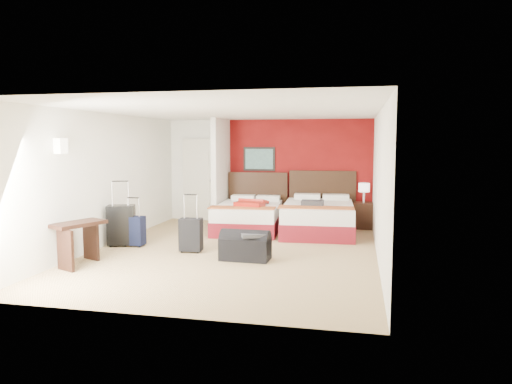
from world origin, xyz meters
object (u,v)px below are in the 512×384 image
(desk, at_px, (79,243))
(bed_right, at_px, (318,219))
(duffel_bag, at_px, (245,248))
(table_lamp, at_px, (364,193))
(red_suitcase_open, at_px, (252,203))
(suitcase_navy, at_px, (134,232))
(suitcase_black, at_px, (121,226))
(suitcase_charcoal, at_px, (191,236))
(bed_left, at_px, (248,218))
(nightstand, at_px, (363,215))

(desk, bearing_deg, bed_right, 67.45)
(duffel_bag, xyz_separation_m, desk, (-2.53, -0.88, 0.14))
(bed_right, bearing_deg, table_lamp, 37.35)
(red_suitcase_open, height_order, suitcase_navy, red_suitcase_open)
(table_lamp, bearing_deg, suitcase_black, -147.84)
(suitcase_charcoal, relative_size, suitcase_navy, 1.07)
(table_lamp, relative_size, desk, 0.53)
(desk, bearing_deg, red_suitcase_open, 81.03)
(suitcase_black, relative_size, suitcase_navy, 1.38)
(bed_left, relative_size, duffel_bag, 2.38)
(suitcase_black, distance_m, desk, 1.43)
(bed_left, xyz_separation_m, bed_right, (1.54, 0.02, 0.03))
(nightstand, bearing_deg, suitcase_navy, -145.10)
(duffel_bag, bearing_deg, suitcase_navy, 167.85)
(table_lamp, height_order, suitcase_navy, table_lamp)
(bed_left, bearing_deg, desk, -123.97)
(nightstand, relative_size, suitcase_navy, 1.10)
(bed_right, bearing_deg, suitcase_charcoal, -136.03)
(bed_right, xyz_separation_m, desk, (-3.53, -3.45, 0.03))
(bed_right, height_order, table_lamp, table_lamp)
(bed_right, bearing_deg, suitcase_black, -153.45)
(duffel_bag, bearing_deg, desk, -158.94)
(bed_right, xyz_separation_m, red_suitcase_open, (-1.44, -0.12, 0.32))
(suitcase_navy, height_order, desk, desk)
(bed_right, relative_size, desk, 2.55)
(table_lamp, xyz_separation_m, suitcase_charcoal, (-3.04, -3.05, -0.52))
(duffel_bag, distance_m, desk, 2.68)
(red_suitcase_open, height_order, suitcase_black, suitcase_black)
(red_suitcase_open, relative_size, table_lamp, 1.84)
(bed_left, xyz_separation_m, desk, (-1.99, -3.43, 0.06))
(suitcase_black, distance_m, suitcase_charcoal, 1.49)
(red_suitcase_open, relative_size, desk, 0.97)
(suitcase_black, xyz_separation_m, desk, (0.02, -1.43, -0.02))
(suitcase_navy, bearing_deg, desk, -97.82)
(nightstand, height_order, table_lamp, table_lamp)
(bed_left, relative_size, suitcase_navy, 3.62)
(bed_left, distance_m, desk, 3.97)
(suitcase_black, height_order, desk, suitcase_black)
(nightstand, relative_size, suitcase_black, 0.79)
(bed_right, bearing_deg, bed_left, 177.59)
(red_suitcase_open, relative_size, suitcase_charcoal, 1.41)
(red_suitcase_open, bearing_deg, suitcase_charcoal, -96.92)
(red_suitcase_open, bearing_deg, duffel_bag, -69.94)
(suitcase_navy, distance_m, desk, 1.47)
(table_lamp, bearing_deg, suitcase_navy, -146.55)
(bed_right, xyz_separation_m, suitcase_charcoal, (-2.08, -2.23, -0.03))
(suitcase_black, distance_m, suitcase_navy, 0.27)
(bed_right, xyz_separation_m, nightstand, (0.96, 0.82, -0.02))
(duffel_bag, bearing_deg, red_suitcase_open, 101.95)
(bed_left, distance_m, suitcase_navy, 2.65)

